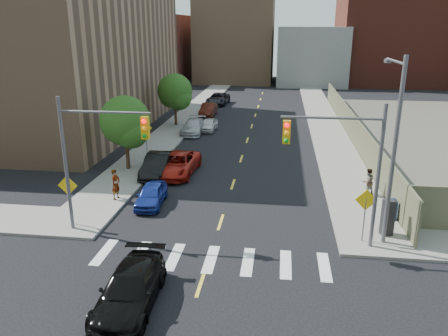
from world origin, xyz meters
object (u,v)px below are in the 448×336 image
(parked_car_blue, at_px, (151,195))
(black_sedan, at_px, (130,289))
(parked_car_silver, at_px, (193,127))
(payphone, at_px, (388,217))
(parked_car_maroon, at_px, (208,110))
(pedestrian_west, at_px, (116,184))
(mailbox, at_px, (392,209))
(parked_car_black, at_px, (158,165))
(pedestrian_east, at_px, (368,182))
(parked_car_white, at_px, (209,125))
(parked_car_grey, at_px, (218,99))
(parked_car_red, at_px, (177,164))

(parked_car_blue, distance_m, black_sedan, 9.91)
(parked_car_silver, xyz_separation_m, payphone, (14.01, -20.53, 0.37))
(parked_car_maroon, xyz_separation_m, pedestrian_west, (-1.18, -26.81, 0.36))
(mailbox, distance_m, pedestrian_west, 15.91)
(parked_car_maroon, distance_m, pedestrian_west, 26.84)
(parked_car_blue, bearing_deg, mailbox, -5.86)
(parked_car_black, distance_m, pedestrian_east, 14.21)
(parked_car_maroon, xyz_separation_m, pedestrian_east, (14.03, -24.07, 0.26))
(parked_car_white, height_order, pedestrian_west, pedestrian_west)
(payphone, bearing_deg, parked_car_grey, 94.39)
(parked_car_silver, height_order, parked_car_grey, parked_car_grey)
(parked_car_blue, relative_size, parked_car_black, 0.77)
(parked_car_blue, height_order, parked_car_grey, parked_car_grey)
(parked_car_blue, xyz_separation_m, parked_car_black, (-1.08, 5.31, 0.16))
(parked_car_blue, height_order, parked_car_black, parked_car_black)
(parked_car_grey, bearing_deg, parked_car_blue, -84.65)
(black_sedan, bearing_deg, parked_car_grey, 92.08)
(parked_car_silver, distance_m, payphone, 24.86)
(mailbox, bearing_deg, parked_car_blue, -175.16)
(payphone, xyz_separation_m, pedestrian_west, (-15.19, 2.79, 0.01))
(parked_car_black, height_order, pedestrian_west, pedestrian_west)
(black_sedan, bearing_deg, pedestrian_east, 47.47)
(pedestrian_west, xyz_separation_m, pedestrian_east, (15.21, 2.74, -0.10))
(parked_car_red, relative_size, pedestrian_east, 3.24)
(parked_car_white, height_order, parked_car_grey, parked_car_grey)
(pedestrian_west, bearing_deg, parked_car_silver, 10.64)
(parked_car_maroon, bearing_deg, black_sedan, -83.91)
(parked_car_maroon, relative_size, parked_car_grey, 0.81)
(parked_car_white, bearing_deg, mailbox, -53.71)
(parked_car_grey, height_order, payphone, payphone)
(parked_car_grey, bearing_deg, pedestrian_west, -88.37)
(parked_car_blue, xyz_separation_m, pedestrian_west, (-2.26, 0.27, 0.46))
(parked_car_black, relative_size, pedestrian_east, 2.83)
(parked_car_grey, height_order, black_sedan, parked_car_grey)
(parked_car_maroon, bearing_deg, parked_car_red, -85.31)
(parked_car_black, relative_size, parked_car_grey, 0.86)
(mailbox, relative_size, pedestrian_west, 0.64)
(parked_car_blue, relative_size, black_sedan, 0.74)
(black_sedan, xyz_separation_m, pedestrian_east, (10.89, 12.70, 0.27))
(mailbox, relative_size, pedestrian_east, 0.72)
(parked_car_silver, xyz_separation_m, parked_car_maroon, (0.00, 9.06, 0.03))
(parked_car_blue, height_order, mailbox, mailbox)
(parked_car_blue, height_order, parked_car_white, parked_car_blue)
(pedestrian_west, bearing_deg, black_sedan, -142.11)
(parked_car_black, bearing_deg, mailbox, -23.35)
(mailbox, xyz_separation_m, pedestrian_east, (-0.67, 3.59, 0.25))
(parked_car_black, xyz_separation_m, parked_car_silver, (0.00, 12.71, -0.08))
(pedestrian_west, bearing_deg, mailbox, -78.60)
(pedestrian_west, bearing_deg, payphone, -85.94)
(parked_car_maroon, bearing_deg, parked_car_blue, -86.51)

